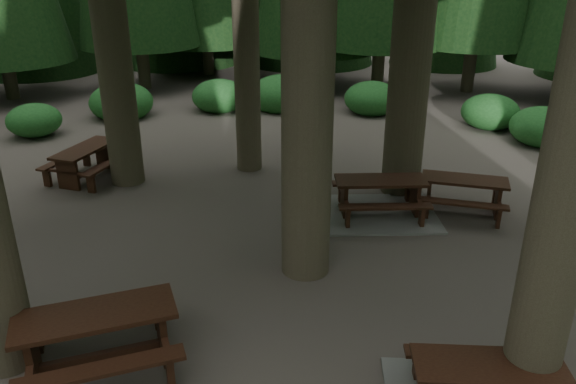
% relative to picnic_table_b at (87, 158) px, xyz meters
% --- Properties ---
extents(ground, '(80.00, 80.00, 0.00)m').
position_rel_picnic_table_b_xyz_m(ground, '(5.24, -3.49, -0.54)').
color(ground, '#544C44').
rests_on(ground, ground).
extents(picnic_table_b, '(1.73, 2.05, 0.81)m').
position_rel_picnic_table_b_xyz_m(picnic_table_b, '(0.00, 0.00, 0.00)').
color(picnic_table_b, black).
rests_on(picnic_table_b, ground).
extents(picnic_table_c, '(2.82, 2.50, 0.82)m').
position_rel_picnic_table_b_xyz_m(picnic_table_c, '(7.21, -0.73, -0.25)').
color(picnic_table_c, gray).
rests_on(picnic_table_c, ground).
extents(picnic_table_d, '(1.88, 1.56, 0.77)m').
position_rel_picnic_table_b_xyz_m(picnic_table_d, '(8.97, -0.22, -0.03)').
color(picnic_table_d, black).
rests_on(picnic_table_d, ground).
extents(picnic_table_e, '(2.61, 2.47, 0.89)m').
position_rel_picnic_table_b_xyz_m(picnic_table_e, '(3.77, -6.37, 0.05)').
color(picnic_table_e, black).
rests_on(picnic_table_e, ground).
extents(shrub_ring, '(23.86, 24.64, 1.49)m').
position_rel_picnic_table_b_xyz_m(shrub_ring, '(5.95, -2.74, -0.14)').
color(shrub_ring, '#226326').
rests_on(shrub_ring, ground).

